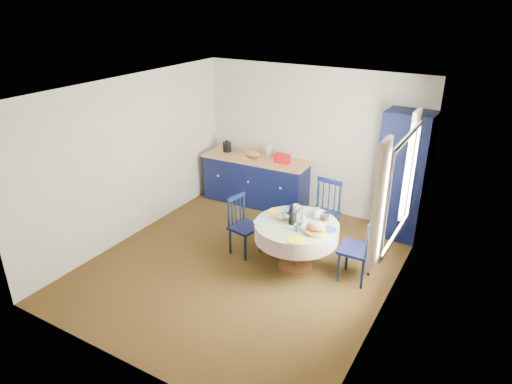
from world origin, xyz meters
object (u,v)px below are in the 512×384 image
at_px(pantry_cabinet, 403,176).
at_px(cobalt_bowl, 291,211).
at_px(dining_table, 297,231).
at_px(chair_far, 324,213).
at_px(chair_right, 359,249).
at_px(mug_d, 296,208).
at_px(kitchen_counter, 256,180).
at_px(mug_c, 325,217).
at_px(mug_a, 282,216).
at_px(chair_left, 243,225).
at_px(mug_b, 298,228).

height_order(pantry_cabinet, cobalt_bowl, pantry_cabinet).
relative_size(dining_table, chair_far, 1.15).
relative_size(dining_table, chair_right, 1.21).
xyz_separation_m(chair_right, mug_d, (-1.02, 0.20, 0.26)).
bearing_deg(kitchen_counter, pantry_cabinet, -0.52).
bearing_deg(mug_c, cobalt_bowl, -177.11).
distance_m(kitchen_counter, chair_far, 1.79).
xyz_separation_m(kitchen_counter, dining_table, (1.59, -1.60, 0.13)).
bearing_deg(mug_d, mug_a, -99.76).
distance_m(chair_left, chair_far, 1.26).
xyz_separation_m(pantry_cabinet, mug_c, (-0.69, -1.41, -0.26)).
relative_size(chair_right, mug_b, 9.43).
distance_m(dining_table, mug_b, 0.26).
height_order(kitchen_counter, chair_left, kitchen_counter).
bearing_deg(mug_b, dining_table, 115.08).
bearing_deg(chair_right, chair_far, -133.24).
bearing_deg(cobalt_bowl, pantry_cabinet, 50.21).
distance_m(mug_d, cobalt_bowl, 0.09).
bearing_deg(pantry_cabinet, dining_table, -117.48).
relative_size(mug_a, cobalt_bowl, 0.58).
bearing_deg(mug_b, cobalt_bowl, 124.64).
distance_m(dining_table, cobalt_bowl, 0.37).
bearing_deg(mug_c, mug_a, -151.15).
height_order(chair_right, cobalt_bowl, chair_right).
relative_size(chair_far, mug_c, 7.69).
relative_size(pantry_cabinet, chair_far, 2.01).
xyz_separation_m(dining_table, chair_far, (0.04, 0.86, -0.07)).
relative_size(kitchen_counter, mug_b, 19.55).
relative_size(kitchen_counter, chair_left, 2.22).
relative_size(mug_d, cobalt_bowl, 0.46).
bearing_deg(kitchen_counter, mug_c, -37.77).
relative_size(dining_table, mug_c, 8.89).
distance_m(dining_table, mug_c, 0.43).
height_order(chair_far, cobalt_bowl, chair_far).
relative_size(chair_left, mug_a, 6.64).
distance_m(mug_a, cobalt_bowl, 0.26).
distance_m(chair_left, mug_b, 1.02).
relative_size(chair_left, mug_d, 8.34).
xyz_separation_m(mug_a, mug_d, (0.06, 0.34, -0.00)).
distance_m(mug_a, mug_c, 0.59).
height_order(mug_a, cobalt_bowl, mug_a).
distance_m(dining_table, mug_d, 0.42).
bearing_deg(mug_a, chair_far, 71.90).
bearing_deg(pantry_cabinet, cobalt_bowl, -127.39).
relative_size(kitchen_counter, mug_d, 18.54).
distance_m(dining_table, chair_left, 0.88).
xyz_separation_m(dining_table, mug_a, (-0.24, -0.00, 0.17)).
bearing_deg(kitchen_counter, chair_right, -33.57).
height_order(chair_far, mug_a, chair_far).
bearing_deg(dining_table, kitchen_counter, 134.79).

